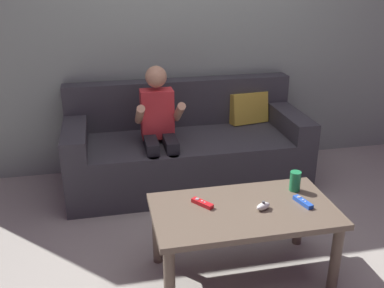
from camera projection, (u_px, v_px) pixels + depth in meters
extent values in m
plane|color=#9E998E|center=(245.00, 270.00, 2.67)|extent=(9.37, 9.37, 0.00)
cube|color=gray|center=(189.00, 25.00, 3.69)|extent=(4.68, 0.05, 2.50)
cube|color=#38383D|center=(187.00, 160.00, 3.66)|extent=(1.94, 0.80, 0.42)
cube|color=#38383D|center=(179.00, 102.00, 3.79)|extent=(1.94, 0.16, 0.40)
cube|color=#38383D|center=(75.00, 135.00, 3.38)|extent=(0.18, 0.80, 0.17)
cube|color=#38383D|center=(288.00, 120.00, 3.72)|extent=(0.18, 0.80, 0.17)
cube|color=gold|center=(248.00, 108.00, 3.86)|extent=(0.36, 0.21, 0.28)
cylinder|color=black|center=(155.00, 183.00, 3.28)|extent=(0.08, 0.08, 0.42)
cylinder|color=black|center=(174.00, 181.00, 3.31)|extent=(0.08, 0.08, 0.42)
cube|color=black|center=(151.00, 144.00, 3.33)|extent=(0.10, 0.31, 0.10)
cube|color=black|center=(170.00, 143.00, 3.35)|extent=(0.10, 0.31, 0.10)
cube|color=red|center=(157.00, 114.00, 3.41)|extent=(0.25, 0.15, 0.38)
cylinder|color=tan|center=(140.00, 115.00, 3.24)|extent=(0.06, 0.28, 0.22)
cylinder|color=tan|center=(179.00, 112.00, 3.29)|extent=(0.06, 0.28, 0.22)
sphere|color=tan|center=(156.00, 77.00, 3.30)|extent=(0.16, 0.16, 0.16)
cube|color=brown|center=(244.00, 211.00, 2.47)|extent=(1.03, 0.57, 0.04)
cylinder|color=brown|center=(170.00, 282.00, 2.25)|extent=(0.06, 0.06, 0.42)
cylinder|color=brown|center=(335.00, 259.00, 2.43)|extent=(0.06, 0.06, 0.42)
cylinder|color=brown|center=(157.00, 232.00, 2.68)|extent=(0.06, 0.06, 0.42)
cylinder|color=brown|center=(299.00, 215.00, 2.86)|extent=(0.06, 0.06, 0.42)
cube|color=red|center=(202.00, 203.00, 2.49)|extent=(0.11, 0.13, 0.02)
cylinder|color=#99999E|center=(197.00, 199.00, 2.51)|extent=(0.02, 0.02, 0.00)
cylinder|color=silver|center=(202.00, 201.00, 2.48)|extent=(0.01, 0.01, 0.00)
cylinder|color=silver|center=(205.00, 202.00, 2.47)|extent=(0.01, 0.01, 0.00)
ellipsoid|color=white|center=(263.00, 206.00, 2.44)|extent=(0.10, 0.08, 0.04)
cylinder|color=#4C4C51|center=(263.00, 202.00, 2.43)|extent=(0.02, 0.02, 0.01)
cube|color=blue|center=(303.00, 202.00, 2.50)|extent=(0.07, 0.14, 0.02)
cylinder|color=#99999E|center=(299.00, 197.00, 2.53)|extent=(0.02, 0.02, 0.00)
cylinder|color=silver|center=(303.00, 200.00, 2.50)|extent=(0.01, 0.01, 0.00)
cylinder|color=silver|center=(305.00, 201.00, 2.48)|extent=(0.01, 0.01, 0.00)
cylinder|color=#1E7F47|center=(295.00, 181.00, 2.63)|extent=(0.07, 0.07, 0.12)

